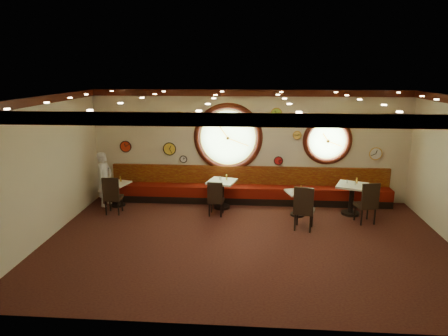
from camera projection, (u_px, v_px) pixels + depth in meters
The scene contains 48 objects.
floor at pixel (246, 242), 8.91m from camera, with size 9.00×6.00×0.00m, color black.
ceiling at pixel (248, 97), 8.13m from camera, with size 9.00×6.00×0.02m, color gold.
wall_back at pixel (249, 146), 11.42m from camera, with size 9.00×0.02×3.20m, color beige.
wall_front at pixel (243, 227), 5.62m from camera, with size 9.00×0.02×3.20m, color beige.
wall_left at pixel (44, 169), 8.85m from camera, with size 0.02×6.00×3.20m, color beige.
molding_back at pixel (250, 93), 11.01m from camera, with size 9.00×0.10×0.18m, color #39110A.
molding_front at pixel (245, 120), 5.30m from camera, with size 9.00×0.10×0.18m, color #39110A.
molding_left at pixel (39, 100), 8.47m from camera, with size 0.10×6.00×0.18m, color #39110A.
banquette_base at pixel (248, 199), 11.52m from camera, with size 8.00×0.55×0.20m, color black.
banquette_seat at pixel (248, 191), 11.46m from camera, with size 8.00×0.55×0.30m, color #5D0E08.
banquette_back at pixel (248, 175), 11.57m from camera, with size 8.00×0.10×0.55m, color #5B0B07.
porthole_left_glass at pixel (228, 137), 11.40m from camera, with size 1.66×1.66×0.02m, color #9BD27E.
porthole_left_frame at pixel (228, 138), 11.39m from camera, with size 1.98×1.98×0.18m, color #39110A.
porthole_left_ring at pixel (228, 138), 11.36m from camera, with size 1.61×1.61×0.03m, color gold.
porthole_right_glass at pixel (327, 140), 11.21m from camera, with size 1.10×1.10×0.02m, color #9BD27E.
porthole_right_frame at pixel (327, 141), 11.20m from camera, with size 1.38×1.38×0.18m, color #39110A.
porthole_right_ring at pixel (328, 141), 11.17m from camera, with size 1.09×1.09×0.03m, color gold.
wall_clock_0 at pixel (276, 113), 11.10m from camera, with size 0.30×0.30×0.03m, color #9CD141.
wall_clock_1 at pixel (297, 135), 11.20m from camera, with size 0.22×0.22×0.03m, color #FCD154.
wall_clock_2 at pixel (138, 119), 11.43m from camera, with size 0.26×0.26×0.03m, color #97D42A.
wall_clock_3 at pixel (179, 116), 11.32m from camera, with size 0.24×0.24×0.03m, color black.
wall_clock_4 at pixel (126, 147), 11.66m from camera, with size 0.32×0.32×0.03m, color red.
wall_clock_5 at pixel (170, 149), 11.58m from camera, with size 0.36×0.36×0.03m, color yellow.
wall_clock_6 at pixel (183, 159), 11.62m from camera, with size 0.20×0.20×0.03m, color white.
wall_clock_7 at pixel (370, 120), 10.95m from camera, with size 0.28×0.28×0.03m, color black.
wall_clock_8 at pixel (376, 154), 11.17m from camera, with size 0.34×0.34×0.03m, color white.
wall_clock_9 at pixel (278, 161), 11.42m from camera, with size 0.24×0.24×0.03m, color red.
table_a at pixel (117, 191), 11.17m from camera, with size 0.75×0.75×0.68m.
table_b at pixel (222, 191), 10.98m from camera, with size 0.87×0.87×0.78m.
table_c at pixel (298, 200), 10.43m from camera, with size 0.73×0.73×0.66m.
table_d at pixel (352, 196), 10.49m from camera, with size 0.97×0.97×0.82m.
chair_a at pixel (112, 193), 10.47m from camera, with size 0.44×0.44×0.63m.
chair_b at pixel (216, 196), 10.37m from camera, with size 0.43×0.43×0.58m.
chair_c at pixel (304, 205), 9.41m from camera, with size 0.56×0.56×0.68m.
chair_d at pixel (368, 200), 9.82m from camera, with size 0.54×0.54×0.66m.
condiment_a_salt at pixel (114, 181), 11.10m from camera, with size 0.04×0.04×0.11m, color silver.
condiment_b_salt at pixel (220, 178), 10.98m from camera, with size 0.04×0.04×0.10m, color silver.
condiment_c_salt at pixel (295, 189), 10.42m from camera, with size 0.04×0.04×0.10m, color silver.
condiment_d_salt at pixel (347, 181), 10.52m from camera, with size 0.03×0.03×0.10m, color silver.
condiment_a_pepper at pixel (117, 181), 11.06m from camera, with size 0.04×0.04×0.10m, color silver.
condiment_b_pepper at pixel (221, 179), 10.89m from camera, with size 0.04×0.04×0.10m, color silver.
condiment_c_pepper at pixel (297, 189), 10.36m from camera, with size 0.04×0.04×0.11m, color silver.
condiment_d_pepper at pixel (355, 183), 10.34m from camera, with size 0.04×0.04×0.10m, color silver.
condiment_a_bottle at pixel (121, 179), 11.20m from camera, with size 0.05×0.05×0.16m, color gold.
condiment_b_bottle at pixel (227, 177), 10.96m from camera, with size 0.05×0.05×0.15m, color gold.
condiment_c_bottle at pixel (301, 188), 10.41m from camera, with size 0.05×0.05×0.15m, color gold.
condiment_d_bottle at pixel (357, 180), 10.49m from camera, with size 0.05×0.05×0.16m, color gold.
waiter at pixel (105, 179), 11.14m from camera, with size 0.56×0.37×1.53m, color white.
Camera 1 is at (0.12, -8.25, 3.78)m, focal length 32.00 mm.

